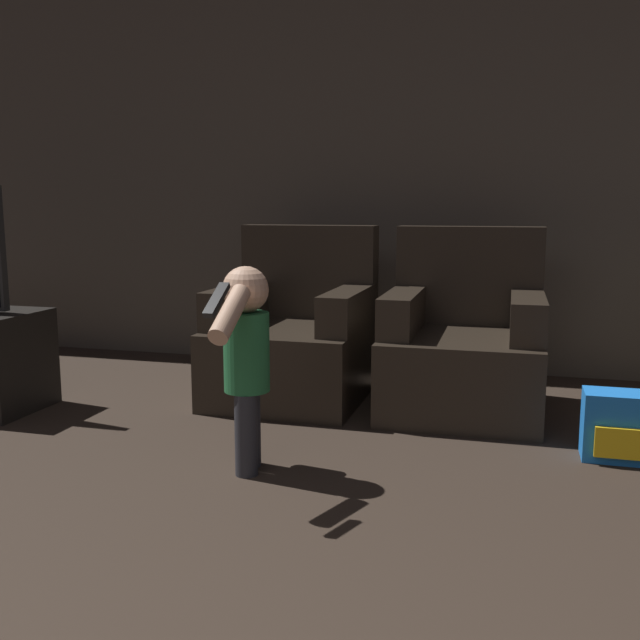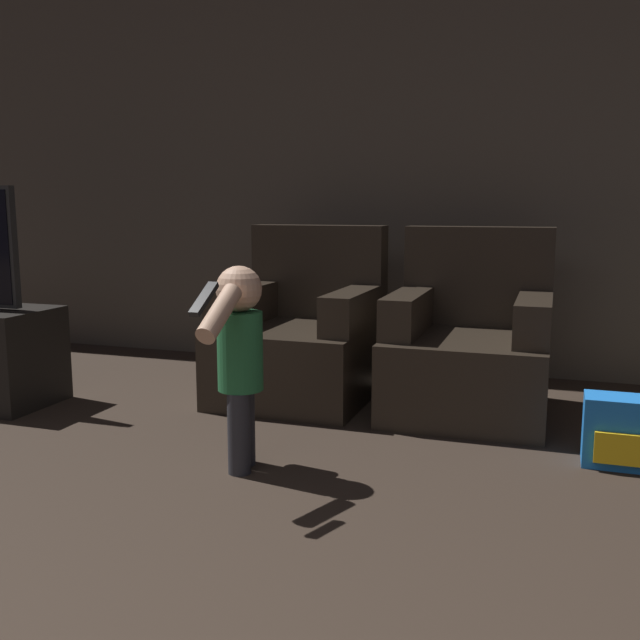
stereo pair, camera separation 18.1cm
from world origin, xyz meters
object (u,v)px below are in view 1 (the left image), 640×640
object	(u,v)px
armchair_left	(295,339)
toy_backpack	(618,427)
armchair_right	(464,347)
person_toddler	(246,352)

from	to	relation	value
armchair_left	toy_backpack	xyz separation A→B (m)	(1.55, -0.60, -0.18)
armchair_right	toy_backpack	xyz separation A→B (m)	(0.66, -0.60, -0.18)
armchair_right	person_toddler	distance (m)	1.35
person_toddler	toy_backpack	xyz separation A→B (m)	(1.40, 0.51, -0.33)
armchair_left	person_toddler	world-z (taller)	armchair_left
person_toddler	toy_backpack	bearing A→B (deg)	-83.17
toy_backpack	person_toddler	bearing A→B (deg)	-159.86
armchair_left	armchair_right	xyz separation A→B (m)	(0.89, 0.00, 0.00)
toy_backpack	armchair_left	bearing A→B (deg)	158.86
person_toddler	toy_backpack	distance (m)	1.53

